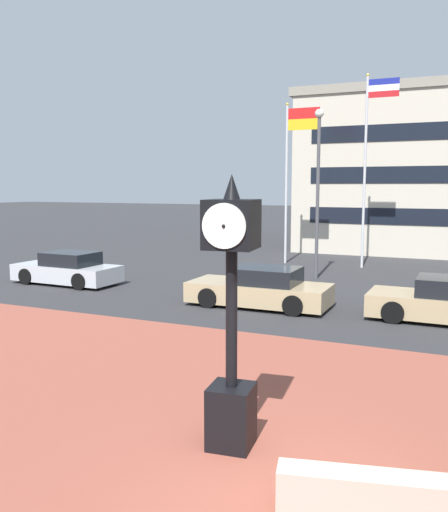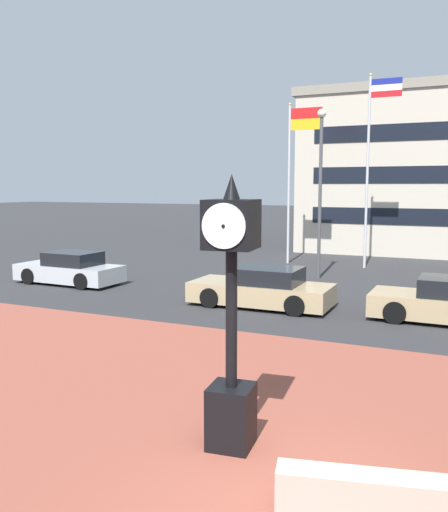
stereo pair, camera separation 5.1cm
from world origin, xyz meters
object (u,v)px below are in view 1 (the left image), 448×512
Objects in this scene: flagpole_primary at (291,168)px; car_street_near at (68,270)px; car_street_far at (261,289)px; flagpole_secondary at (368,158)px; street_lamp_post at (318,177)px; street_clock at (232,320)px; car_street_mid at (446,302)px.

car_street_near is at bearing -124.39° from flagpole_primary.
car_street_far is 0.51× the size of flagpole_secondary.
flagpole_primary is 3.75m from flagpole_secondary.
flagpole_primary is 1.13× the size of street_lamp_post.
flagpole_secondary is (-1.32, 19.10, 3.23)m from street_clock.
flagpole_secondary is at bearing 87.48° from street_clock.
flagpole_secondary is 1.29× the size of street_lamp_post.
flagpole_primary is at bearing 11.82° from car_street_far.
flagpole_secondary is at bearing -45.85° from car_street_near.
car_street_near is at bearing 88.88° from car_street_mid.
car_street_mid is at bearing -90.29° from car_street_near.
car_street_far is at bearing -99.18° from flagpole_secondary.
street_clock reaches higher than car_street_mid.
car_street_far is at bearing -92.76° from street_lamp_post.
flagpole_primary is at bearing -32.79° from car_street_near.
flagpole_primary reaches higher than street_clock.
street_lamp_post is at bearing -108.26° from flagpole_secondary.
street_clock reaches higher than car_street_far.
flagpole_secondary reaches higher than flagpole_primary.
flagpole_primary is at bearing -180.00° from flagpole_secondary.
car_street_near and car_street_mid have the same top height.
car_street_mid is at bearing -87.58° from car_street_far.
car_street_mid is 11.41m from flagpole_secondary.
car_street_far is at bearing 93.45° from car_street_mid.
car_street_far is 10.99m from flagpole_primary.
car_street_mid is 0.53× the size of flagpole_primary.
car_street_mid is at bearing 67.98° from street_clock.
street_clock is at bearing -75.18° from flagpole_primary.
car_street_near is 14.37m from flagpole_secondary.
car_street_mid is (2.62, 9.44, -1.36)m from street_clock.
flagpole_secondary reaches higher than car_street_far.
car_street_far is (-2.93, 9.18, -1.36)m from street_clock.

